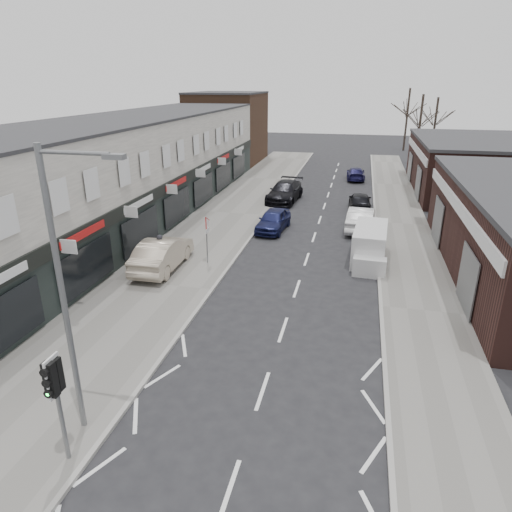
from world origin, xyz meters
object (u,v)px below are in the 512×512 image
Objects in this scene: street_lamp at (67,284)px; parked_car_right_b at (360,201)px; sedan_on_pavement at (162,253)px; pedestrian at (161,251)px; traffic_light at (55,386)px; white_van at (370,245)px; parked_car_left_b at (285,192)px; warning_sign at (207,226)px; parked_car_right_a at (361,219)px; parked_car_left_a at (273,220)px; parked_car_right_c at (356,174)px.

street_lamp is 27.41m from parked_car_right_b.
sedan_on_pavement is 0.13m from pedestrian.
traffic_light reaches higher than white_van.
traffic_light is 13.17m from pedestrian.
pedestrian is at bearing 103.62° from street_lamp.
warning_sign is at bearing -92.04° from parked_car_left_b.
traffic_light is 0.74× the size of parked_car_right_b.
parked_car_left_b is at bearing -15.82° from parked_car_right_b.
parked_car_right_b is at bearing -84.22° from parked_car_right_a.
parked_car_right_b is (-0.13, 5.06, -0.07)m from parked_car_right_a.
warning_sign is (-0.76, 14.02, -0.21)m from traffic_light.
parked_car_right_b is (10.00, 14.59, -0.23)m from sedan_on_pavement.
warning_sign reaches higher than sedan_on_pavement.
parked_car_right_b is at bearing 75.35° from traffic_light.
traffic_light is 20.97m from parked_car_left_a.
parked_car_right_c is at bearing 79.69° from parked_car_left_a.
warning_sign is 7.36m from parked_car_left_a.
parked_car_right_a is at bearing -41.81° from parked_car_left_b.
parked_car_right_a is (7.40, 21.08, -3.84)m from street_lamp.
parked_car_left_b is (3.86, 16.15, -0.14)m from sedan_on_pavement.
warning_sign reaches higher than parked_car_right_c.
parked_car_right_c is at bearing -92.97° from pedestrian.
parked_car_left_b is at bearing 122.57° from white_van.
pedestrian reaches higher than parked_car_right_a.
street_lamp is at bearing 102.14° from sedan_on_pavement.
street_lamp is 2.96× the size of warning_sign.
sedan_on_pavement is at bearing 102.62° from traffic_light.
parked_car_left_a is at bearing -119.84° from sedan_on_pavement.
warning_sign is 2.75m from sedan_on_pavement.
parked_car_left_a is at bearing 18.61° from parked_car_right_a.
warning_sign is 0.48× the size of parked_car_left_b.
white_van is 5.73m from parked_car_right_a.
traffic_light is 13.16m from sedan_on_pavement.
warning_sign is 0.54× the size of white_van.
parked_car_right_c is at bearing 96.71° from white_van.
white_van is 2.67× the size of pedestrian.
parked_car_right_b is at bearing 59.34° from warning_sign.
parked_car_right_a is 16.95m from parked_car_right_c.
parked_car_right_a is (8.04, 8.28, -1.42)m from warning_sign.
white_van is 7.55m from parked_car_left_a.
parked_car_right_a is at bearing 19.33° from parked_car_left_a.
warning_sign reaches higher than parked_car_left_a.
street_lamp is at bearing -87.16° from warning_sign.
pedestrian reaches higher than white_van.
sedan_on_pavement is 1.20× the size of parked_car_right_b.
traffic_light reaches higher than pedestrian.
traffic_light is at bearing 119.72° from pedestrian.
parked_car_right_a is at bearing 45.86° from warning_sign.
warning_sign is at bearing 92.84° from street_lamp.
street_lamp reaches higher than white_van.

